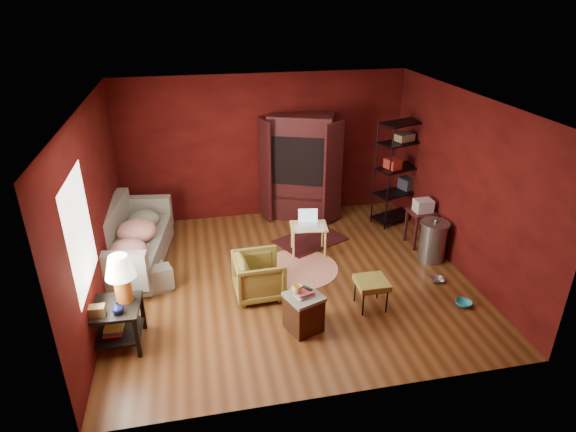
{
  "coord_description": "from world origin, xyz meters",
  "views": [
    {
      "loc": [
        -1.35,
        -6.37,
        4.18
      ],
      "look_at": [
        0.0,
        0.2,
        1.0
      ],
      "focal_mm": 30.0,
      "sensor_mm": 36.0,
      "label": 1
    }
  ],
  "objects_px": {
    "hamper": "(304,311)",
    "tv_armoire": "(300,165)",
    "side_table": "(118,293)",
    "wire_shelving": "(402,168)",
    "laptop_desk": "(309,228)",
    "armchair": "(259,274)",
    "sofa": "(131,246)"
  },
  "relations": [
    {
      "from": "sofa",
      "to": "side_table",
      "type": "bearing_deg",
      "value": 164.42
    },
    {
      "from": "sofa",
      "to": "laptop_desk",
      "type": "xyz_separation_m",
      "value": [
        2.94,
        -0.11,
        0.08
      ]
    },
    {
      "from": "side_table",
      "to": "armchair",
      "type": "bearing_deg",
      "value": 20.31
    },
    {
      "from": "sofa",
      "to": "laptop_desk",
      "type": "distance_m",
      "value": 2.95
    },
    {
      "from": "tv_armoire",
      "to": "wire_shelving",
      "type": "height_order",
      "value": "tv_armoire"
    },
    {
      "from": "hamper",
      "to": "tv_armoire",
      "type": "distance_m",
      "value": 3.67
    },
    {
      "from": "side_table",
      "to": "hamper",
      "type": "height_order",
      "value": "side_table"
    },
    {
      "from": "sofa",
      "to": "side_table",
      "type": "xyz_separation_m",
      "value": [
        0.05,
        -1.89,
        0.35
      ]
    },
    {
      "from": "laptop_desk",
      "to": "tv_armoire",
      "type": "relative_size",
      "value": 0.37
    },
    {
      "from": "side_table",
      "to": "laptop_desk",
      "type": "distance_m",
      "value": 3.41
    },
    {
      "from": "hamper",
      "to": "tv_armoire",
      "type": "xyz_separation_m",
      "value": [
        0.75,
        3.5,
        0.8
      ]
    },
    {
      "from": "side_table",
      "to": "wire_shelving",
      "type": "height_order",
      "value": "wire_shelving"
    },
    {
      "from": "side_table",
      "to": "wire_shelving",
      "type": "xyz_separation_m",
      "value": [
        4.92,
        2.7,
        0.35
      ]
    },
    {
      "from": "armchair",
      "to": "hamper",
      "type": "xyz_separation_m",
      "value": [
        0.47,
        -0.91,
        -0.08
      ]
    },
    {
      "from": "side_table",
      "to": "hamper",
      "type": "relative_size",
      "value": 2.02
    },
    {
      "from": "hamper",
      "to": "wire_shelving",
      "type": "xyz_separation_m",
      "value": [
        2.59,
        2.92,
        0.82
      ]
    },
    {
      "from": "armchair",
      "to": "laptop_desk",
      "type": "height_order",
      "value": "laptop_desk"
    },
    {
      "from": "armchair",
      "to": "side_table",
      "type": "relative_size",
      "value": 0.58
    },
    {
      "from": "armchair",
      "to": "hamper",
      "type": "distance_m",
      "value": 1.03
    },
    {
      "from": "tv_armoire",
      "to": "laptop_desk",
      "type": "bearing_deg",
      "value": -76.12
    },
    {
      "from": "armchair",
      "to": "side_table",
      "type": "bearing_deg",
      "value": 108.07
    },
    {
      "from": "armchair",
      "to": "wire_shelving",
      "type": "bearing_deg",
      "value": -58.94
    },
    {
      "from": "laptop_desk",
      "to": "tv_armoire",
      "type": "xyz_separation_m",
      "value": [
        0.2,
        1.5,
        0.6
      ]
    },
    {
      "from": "armchair",
      "to": "hamper",
      "type": "bearing_deg",
      "value": -155.23
    },
    {
      "from": "armchair",
      "to": "wire_shelving",
      "type": "height_order",
      "value": "wire_shelving"
    },
    {
      "from": "laptop_desk",
      "to": "armchair",
      "type": "bearing_deg",
      "value": -125.37
    },
    {
      "from": "sofa",
      "to": "laptop_desk",
      "type": "bearing_deg",
      "value": -109.32
    },
    {
      "from": "armchair",
      "to": "tv_armoire",
      "type": "distance_m",
      "value": 2.95
    },
    {
      "from": "armchair",
      "to": "sofa",
      "type": "bearing_deg",
      "value": 55.78
    },
    {
      "from": "hamper",
      "to": "laptop_desk",
      "type": "bearing_deg",
      "value": 74.51
    },
    {
      "from": "armchair",
      "to": "hamper",
      "type": "relative_size",
      "value": 1.17
    },
    {
      "from": "laptop_desk",
      "to": "wire_shelving",
      "type": "distance_m",
      "value": 2.31
    }
  ]
}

